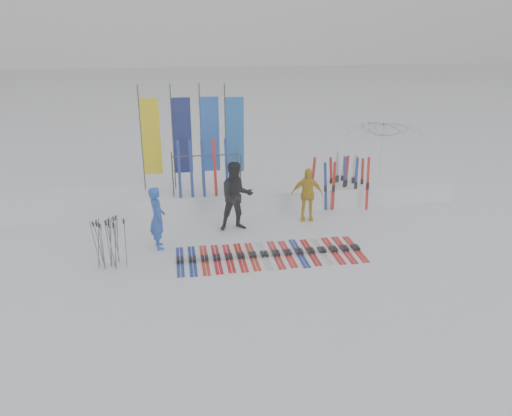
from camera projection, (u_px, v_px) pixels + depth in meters
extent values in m
plane|color=white|center=(259.00, 272.00, 11.63)|extent=(120.00, 120.00, 0.00)
cube|color=white|center=(234.00, 197.00, 15.78)|extent=(14.00, 1.60, 0.60)
imported|color=blue|center=(157.00, 218.00, 12.64)|extent=(0.50, 0.66, 1.64)
imported|color=black|center=(236.00, 196.00, 13.74)|extent=(1.00, 0.81, 1.95)
imported|color=gold|center=(307.00, 194.00, 14.50)|extent=(0.97, 0.53, 1.57)
imported|color=white|center=(383.00, 156.00, 16.82)|extent=(3.49, 3.52, 2.48)
cube|color=navy|center=(180.00, 261.00, 12.11)|extent=(0.17, 1.63, 0.07)
cube|color=navy|center=(192.00, 260.00, 12.16)|extent=(0.17, 1.67, 0.07)
cube|color=red|center=(205.00, 259.00, 12.21)|extent=(0.17, 1.68, 0.07)
cube|color=#B10E1A|center=(217.00, 258.00, 12.25)|extent=(0.17, 1.64, 0.07)
cube|color=red|center=(229.00, 257.00, 12.30)|extent=(0.17, 1.59, 0.07)
cube|color=#B8160E|center=(241.00, 256.00, 12.34)|extent=(0.17, 1.64, 0.07)
cube|color=red|center=(253.00, 255.00, 12.39)|extent=(0.17, 1.59, 0.07)
cube|color=#B8BABF|center=(264.00, 254.00, 12.44)|extent=(0.17, 1.65, 0.07)
cube|color=#B1150E|center=(276.00, 254.00, 12.48)|extent=(0.17, 1.63, 0.07)
cube|color=red|center=(288.00, 253.00, 12.53)|extent=(0.17, 1.56, 0.07)
cube|color=navy|center=(299.00, 252.00, 12.57)|extent=(0.17, 1.67, 0.07)
cube|color=#AF0E10|center=(310.00, 251.00, 12.62)|extent=(0.17, 1.57, 0.07)
cube|color=#B6B8BD|center=(322.00, 250.00, 12.67)|extent=(0.17, 1.56, 0.07)
cube|color=red|center=(333.00, 249.00, 12.71)|extent=(0.17, 1.61, 0.07)
cube|color=#BA0E10|center=(344.00, 249.00, 12.76)|extent=(0.17, 1.64, 0.07)
cube|color=red|center=(355.00, 248.00, 12.80)|extent=(0.17, 1.59, 0.07)
cylinder|color=#595B60|center=(108.00, 244.00, 11.62)|extent=(0.05, 0.12, 1.24)
cylinder|color=#595B60|center=(99.00, 245.00, 11.63)|extent=(0.14, 0.08, 1.19)
cylinder|color=#595B60|center=(116.00, 245.00, 11.66)|extent=(0.14, 0.02, 1.16)
cylinder|color=#595B60|center=(118.00, 239.00, 11.88)|extent=(0.10, 0.13, 1.24)
cylinder|color=#595B60|center=(103.00, 247.00, 11.51)|extent=(0.03, 0.06, 1.19)
cylinder|color=#595B60|center=(115.00, 247.00, 11.51)|extent=(0.09, 0.11, 1.21)
cylinder|color=#595B60|center=(111.00, 245.00, 11.68)|extent=(0.09, 0.11, 1.15)
cylinder|color=#595B60|center=(99.00, 243.00, 11.66)|extent=(0.13, 0.16, 1.22)
cylinder|color=#595B60|center=(95.00, 244.00, 11.71)|extent=(0.15, 0.03, 1.16)
cylinder|color=#595B60|center=(116.00, 240.00, 11.80)|extent=(0.08, 0.15, 1.25)
cylinder|color=#595B60|center=(101.00, 246.00, 11.60)|extent=(0.05, 0.05, 1.18)
cylinder|color=#595B60|center=(110.00, 241.00, 11.85)|extent=(0.05, 0.13, 1.18)
cylinder|color=#595B60|center=(126.00, 243.00, 11.65)|extent=(0.06, 0.07, 1.26)
cylinder|color=#595B60|center=(111.00, 243.00, 11.78)|extent=(0.11, 0.13, 1.15)
cylinder|color=#383A3F|center=(141.00, 139.00, 14.94)|extent=(0.04, 0.04, 3.20)
cube|color=yellow|center=(151.00, 137.00, 14.97)|extent=(0.55, 0.03, 2.30)
cylinder|color=#383A3F|center=(173.00, 138.00, 15.08)|extent=(0.04, 0.04, 3.20)
cube|color=navy|center=(182.00, 136.00, 15.11)|extent=(0.55, 0.03, 2.30)
cylinder|color=#383A3F|center=(201.00, 136.00, 15.28)|extent=(0.04, 0.04, 3.20)
cube|color=blue|center=(210.00, 135.00, 15.30)|extent=(0.55, 0.03, 2.30)
cylinder|color=#383A3F|center=(225.00, 137.00, 15.20)|extent=(0.04, 0.04, 3.20)
cube|color=#1759AF|center=(235.00, 135.00, 15.23)|extent=(0.55, 0.03, 2.30)
cylinder|color=#383A3F|center=(173.00, 177.00, 14.57)|extent=(0.04, 0.30, 1.23)
cylinder|color=#383A3F|center=(173.00, 173.00, 15.03)|extent=(0.04, 0.30, 1.23)
cylinder|color=#383A3F|center=(240.00, 174.00, 14.88)|extent=(0.04, 0.30, 1.23)
cylinder|color=#383A3F|center=(238.00, 170.00, 15.34)|extent=(0.04, 0.30, 1.23)
cylinder|color=#383A3F|center=(206.00, 155.00, 14.76)|extent=(2.00, 0.04, 0.04)
cube|color=red|center=(334.00, 186.00, 15.31)|extent=(0.09, 0.03, 1.52)
cube|color=silver|center=(337.00, 176.00, 16.07)|extent=(0.09, 0.04, 1.67)
cube|color=red|center=(354.00, 178.00, 16.23)|extent=(0.09, 0.04, 1.46)
cube|color=navy|center=(325.00, 186.00, 15.33)|extent=(0.09, 0.04, 1.50)
cube|color=red|center=(362.00, 180.00, 15.99)|extent=(0.09, 0.03, 1.47)
cube|color=navy|center=(356.00, 183.00, 15.52)|extent=(0.09, 0.03, 1.59)
cube|color=red|center=(368.00, 184.00, 15.31)|extent=(0.09, 0.04, 1.66)
cube|color=navy|center=(344.00, 181.00, 15.65)|extent=(0.09, 0.03, 1.62)
cube|color=silver|center=(335.00, 177.00, 16.18)|extent=(0.09, 0.02, 1.52)
cube|color=red|center=(346.00, 180.00, 15.71)|extent=(0.09, 0.02, 1.61)
cube|color=silver|center=(342.00, 177.00, 16.37)|extent=(0.09, 0.03, 1.46)
cube|color=red|center=(313.00, 180.00, 15.84)|extent=(0.09, 0.03, 1.53)
cube|color=red|center=(331.00, 179.00, 16.07)|extent=(0.09, 0.03, 1.47)
cube|color=silver|center=(353.00, 178.00, 16.09)|extent=(0.09, 0.04, 1.53)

